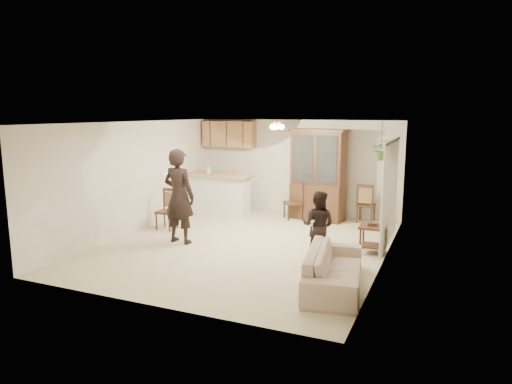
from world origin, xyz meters
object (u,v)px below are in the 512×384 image
at_px(sofa, 334,264).
at_px(child, 318,224).
at_px(china_hutch, 318,175).
at_px(chair_hutch_left, 293,209).
at_px(chair_hutch_right, 366,211).
at_px(side_table, 372,239).
at_px(chair_bar, 167,218).
at_px(adult, 179,200).

bearing_deg(sofa, child, 17.51).
height_order(child, china_hutch, china_hutch).
bearing_deg(china_hutch, chair_hutch_left, -151.05).
xyz_separation_m(chair_hutch_left, chair_hutch_right, (1.77, 0.43, 0.00)).
height_order(side_table, chair_hutch_right, chair_hutch_right).
height_order(child, chair_hutch_right, child).
bearing_deg(chair_bar, child, -13.25).
bearing_deg(chair_hutch_right, child, 86.13).
xyz_separation_m(side_table, chair_hutch_left, (-2.32, 2.09, -0.01)).
height_order(adult, chair_bar, adult).
bearing_deg(chair_hutch_left, child, -9.26).
relative_size(china_hutch, chair_hutch_right, 2.36).
xyz_separation_m(china_hutch, chair_hutch_left, (-0.58, -0.22, -0.86)).
distance_m(adult, chair_bar, 1.34).
bearing_deg(child, china_hutch, -70.79).
distance_m(china_hutch, side_table, 3.01).
relative_size(child, chair_hutch_left, 1.42).
bearing_deg(chair_bar, chair_hutch_left, 40.50).
bearing_deg(side_table, adult, -167.35).
xyz_separation_m(adult, chair_hutch_right, (3.26, 3.37, -0.63)).
height_order(child, chair_hutch_left, child).
distance_m(china_hutch, chair_hutch_left, 1.06).
bearing_deg(side_table, china_hutch, 127.07).
distance_m(child, china_hutch, 3.30).
bearing_deg(chair_hutch_right, side_table, 103.67).
distance_m(adult, side_table, 3.96).
relative_size(sofa, child, 1.39).
bearing_deg(chair_hutch_left, adult, -62.78).
bearing_deg(chair_bar, china_hutch, 36.98).
bearing_deg(sofa, chair_hutch_right, -5.61).
relative_size(child, side_table, 2.26).
relative_size(china_hutch, chair_bar, 2.42).
bearing_deg(side_table, child, -135.55).
height_order(sofa, chair_hutch_left, chair_hutch_left).
distance_m(china_hutch, chair_hutch_right, 1.48).
bearing_deg(chair_hutch_left, side_table, 12.14).
bearing_deg(adult, china_hutch, -118.17).
bearing_deg(adult, sofa, 167.15).
relative_size(sofa, china_hutch, 0.82).
relative_size(sofa, chair_hutch_right, 1.93).
bearing_deg(chair_hutch_right, china_hutch, 11.46).
xyz_separation_m(china_hutch, chair_bar, (-2.95, -2.36, -0.86)).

